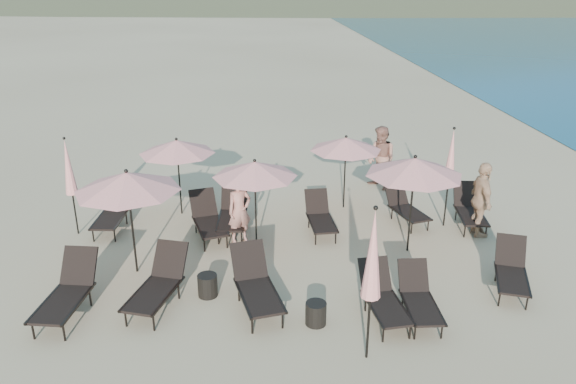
{
  "coord_description": "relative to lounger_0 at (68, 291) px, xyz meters",
  "views": [
    {
      "loc": [
        -1.98,
        -9.33,
        6.17
      ],
      "look_at": [
        -1.05,
        3.5,
        1.1
      ],
      "focal_mm": 35.0,
      "sensor_mm": 36.0,
      "label": 1
    }
  ],
  "objects": [
    {
      "name": "umbrella_closed_0",
      "position": [
        5.44,
        -1.74,
        1.47
      ],
      "size": [
        0.33,
        0.33,
        2.83
      ],
      "color": "black",
      "rests_on": "ground"
    },
    {
      "name": "lounger_0",
      "position": [
        0.0,
        0.0,
        0.0
      ],
      "size": [
        0.97,
        1.92,
        1.05
      ],
      "rotation": [
        0.0,
        0.0,
        -0.16
      ],
      "color": "black",
      "rests_on": "ground"
    },
    {
      "name": "umbrella_closed_1",
      "position": [
        8.53,
        3.41,
        1.35
      ],
      "size": [
        0.31,
        0.31,
        2.65
      ],
      "color": "black",
      "rests_on": "ground"
    },
    {
      "name": "umbrella_open_3",
      "position": [
        1.65,
        4.7,
        1.4
      ],
      "size": [
        1.99,
        1.99,
        2.15
      ],
      "color": "black",
      "rests_on": "ground"
    },
    {
      "name": "umbrella_open_0",
      "position": [
        0.99,
        1.56,
        1.62
      ],
      "size": [
        2.22,
        2.22,
        2.39
      ],
      "color": "black",
      "rests_on": "ground"
    },
    {
      "name": "lounger_4",
      "position": [
        6.67,
        -0.58,
        -0.08
      ],
      "size": [
        0.63,
        1.57,
        0.89
      ],
      "rotation": [
        0.0,
        0.0,
        -0.03
      ],
      "color": "black",
      "rests_on": "ground"
    },
    {
      "name": "lounger_7",
      "position": [
        2.47,
        3.25,
        -0.03
      ],
      "size": [
        1.09,
        1.84,
        1.0
      ],
      "rotation": [
        0.0,
        0.0,
        0.27
      ],
      "color": "black",
      "rests_on": "ground"
    },
    {
      "name": "lounger_5",
      "position": [
        8.86,
        0.26,
        -0.06
      ],
      "size": [
        1.12,
        1.73,
        0.93
      ],
      "rotation": [
        0.0,
        0.0,
        -0.34
      ],
      "color": "black",
      "rests_on": "ground"
    },
    {
      "name": "beachgoer_a",
      "position": [
        3.26,
        2.85,
        0.33
      ],
      "size": [
        0.72,
        0.62,
        1.65
      ],
      "primitive_type": "imported",
      "rotation": [
        0.0,
        0.0,
        0.47
      ],
      "color": "tan",
      "rests_on": "ground"
    },
    {
      "name": "lounger_10",
      "position": [
        7.58,
        3.75,
        -0.07
      ],
      "size": [
        1.0,
        1.66,
        0.89
      ],
      "rotation": [
        0.0,
        0.0,
        0.29
      ],
      "color": "black",
      "rests_on": "ground"
    },
    {
      "name": "umbrella_open_4",
      "position": [
        6.13,
        4.8,
        1.36
      ],
      "size": [
        1.94,
        1.94,
        2.09
      ],
      "color": "black",
      "rests_on": "ground"
    },
    {
      "name": "lounger_9",
      "position": [
        5.27,
        3.3,
        -0.07
      ],
      "size": [
        0.7,
        1.61,
        0.91
      ],
      "rotation": [
        0.0,
        0.0,
        0.06
      ],
      "color": "black",
      "rests_on": "ground"
    },
    {
      "name": "umbrella_open_1",
      "position": [
        3.65,
        2.77,
        1.41
      ],
      "size": [
        2.0,
        2.0,
        2.15
      ],
      "color": "black",
      "rests_on": "ground"
    },
    {
      "name": "side_table_0",
      "position": [
        2.62,
        0.44,
        -0.26
      ],
      "size": [
        0.4,
        0.4,
        0.47
      ],
      "primitive_type": "cylinder",
      "color": "black",
      "rests_on": "ground"
    },
    {
      "name": "beachgoer_c",
      "position": [
        9.18,
        2.79,
        0.46
      ],
      "size": [
        0.51,
        1.14,
        1.91
      ],
      "primitive_type": "imported",
      "rotation": [
        0.0,
        0.0,
        1.53
      ],
      "color": "tan",
      "rests_on": "ground"
    },
    {
      "name": "umbrella_open_2",
      "position": [
        7.21,
        2.1,
        1.61
      ],
      "size": [
        2.21,
        2.21,
        2.38
      ],
      "color": "black",
      "rests_on": "ground"
    },
    {
      "name": "beachgoer_b",
      "position": [
        7.47,
        6.21,
        0.47
      ],
      "size": [
        1.1,
        1.17,
        1.92
      ],
      "primitive_type": "imported",
      "rotation": [
        0.0,
        0.0,
        -1.03
      ],
      "color": "#A56A55",
      "rests_on": "ground"
    },
    {
      "name": "lounger_3",
      "position": [
        5.98,
        -0.56,
        -0.06
      ],
      "size": [
        0.8,
        1.67,
        0.93
      ],
      "rotation": [
        0.0,
        0.0,
        0.12
      ],
      "color": "black",
      "rests_on": "ground"
    },
    {
      "name": "ground",
      "position": [
        5.51,
        -0.21,
        -0.49
      ],
      "size": [
        800.0,
        800.0,
        0.0
      ],
      "primitive_type": "plane",
      "color": "#D6BA8C",
      "rests_on": "ground"
    },
    {
      "name": "umbrella_closed_2",
      "position": [
        -0.83,
        3.6,
        1.27
      ],
      "size": [
        0.3,
        0.3,
        2.53
      ],
      "color": "black",
      "rests_on": "ground"
    },
    {
      "name": "side_table_1",
      "position": [
        4.69,
        -0.7,
        -0.27
      ],
      "size": [
        0.4,
        0.4,
        0.45
      ],
      "primitive_type": "cylinder",
      "color": "black",
      "rests_on": "ground"
    },
    {
      "name": "lounger_2",
      "position": [
        3.59,
        -0.02,
        0.0
      ],
      "size": [
        1.08,
        1.94,
        1.06
      ],
      "rotation": [
        0.0,
        0.0,
        0.22
      ],
      "color": "black",
      "rests_on": "ground"
    },
    {
      "name": "lounger_8",
      "position": [
        3.07,
        3.58,
        -0.01
      ],
      "size": [
        0.8,
        1.83,
        1.03
      ],
      "rotation": [
        0.0,
        0.0,
        -0.07
      ],
      "color": "black",
      "rests_on": "ground"
    },
    {
      "name": "lounger_11",
      "position": [
        9.18,
        3.43,
        -0.04
      ],
      "size": [
        0.85,
        1.73,
        0.96
      ],
      "rotation": [
        0.0,
        0.0,
        -0.14
      ],
      "color": "black",
      "rests_on": "ground"
    },
    {
      "name": "lounger_1",
      "position": [
        1.68,
        0.19,
        -0.01
      ],
      "size": [
        1.2,
        1.92,
        1.04
      ],
      "rotation": [
        0.0,
        0.0,
        -0.31
      ],
      "color": "black",
      "rests_on": "ground"
    },
    {
      "name": "lounger_6",
      "position": [
        0.01,
        3.98,
        0.02
      ],
      "size": [
        0.77,
        1.78,
        1.08
      ],
      "rotation": [
        0.0,
        0.0,
        -0.08
      ],
      "color": "black",
      "rests_on": "ground"
    }
  ]
}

